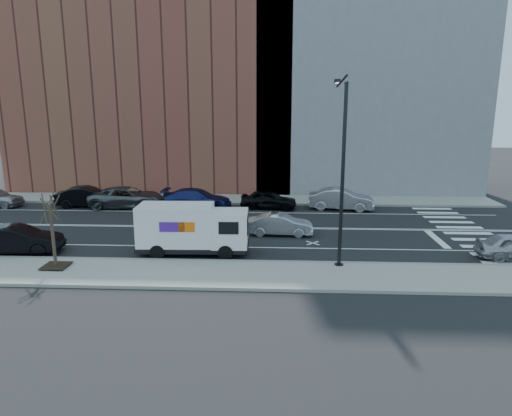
{
  "coord_description": "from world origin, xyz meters",
  "views": [
    {
      "loc": [
        3.9,
        -29.18,
        7.98
      ],
      "look_at": [
        2.5,
        -0.27,
        1.4
      ],
      "focal_mm": 32.0,
      "sensor_mm": 36.0,
      "label": 1
    }
  ],
  "objects": [
    {
      "name": "far_parked_f",
      "position": [
        8.8,
        5.67,
        0.82
      ],
      "size": [
        5.19,
        2.4,
        1.65
      ],
      "primitive_type": "imported",
      "rotation": [
        0.0,
        0.0,
        1.44
      ],
      "color": "#ADACB1",
      "rests_on": "ground"
    },
    {
      "name": "crosswalk",
      "position": [
        16.0,
        0.0,
        0.0
      ],
      "size": [
        3.0,
        14.0,
        0.01
      ],
      "primitive_type": null,
      "color": "white",
      "rests_on": "ground"
    },
    {
      "name": "far_parked_b",
      "position": [
        -11.24,
        5.77,
        0.8
      ],
      "size": [
        5.04,
        2.28,
        1.61
      ],
      "primitive_type": "imported",
      "rotation": [
        0.0,
        0.0,
        1.69
      ],
      "color": "black",
      "rests_on": "ground"
    },
    {
      "name": "street_tree",
      "position": [
        -7.0,
        -8.4,
        1.45
      ],
      "size": [
        1.2,
        1.2,
        3.75
      ],
      "color": "black",
      "rests_on": "ground"
    },
    {
      "name": "far_parked_d",
      "position": [
        -2.4,
        5.53,
        0.78
      ],
      "size": [
        5.45,
        2.37,
        1.56
      ],
      "primitive_type": "imported",
      "rotation": [
        0.0,
        0.0,
        1.54
      ],
      "color": "navy",
      "rests_on": "ground"
    },
    {
      "name": "ground",
      "position": [
        0.0,
        0.0,
        0.0
      ],
      "size": [
        120.0,
        120.0,
        0.0
      ],
      "primitive_type": "plane",
      "color": "black",
      "rests_on": "ground"
    },
    {
      "name": "curb_far",
      "position": [
        0.0,
        7.0,
        0.08
      ],
      "size": [
        44.0,
        0.25,
        0.17
      ],
      "primitive_type": "cube",
      "color": "gray",
      "rests_on": "ground"
    },
    {
      "name": "road_markings",
      "position": [
        0.0,
        0.0,
        0.0
      ],
      "size": [
        40.0,
        8.6,
        0.01
      ],
      "primitive_type": null,
      "color": "white",
      "rests_on": "ground"
    },
    {
      "name": "streetlight",
      "position": [
        7.0,
        -6.91,
        5.08
      ],
      "size": [
        0.44,
        4.02,
        9.34
      ],
      "color": "black",
      "rests_on": "ground"
    },
    {
      "name": "bldg_brick",
      "position": [
        -8.0,
        15.6,
        11.0
      ],
      "size": [
        26.0,
        10.0,
        22.0
      ],
      "primitive_type": "cube",
      "color": "brown",
      "rests_on": "ground"
    },
    {
      "name": "driving_sedan",
      "position": [
        4.08,
        -1.61,
        0.67
      ],
      "size": [
        4.11,
        1.56,
        1.34
      ],
      "primitive_type": "imported",
      "rotation": [
        0.0,
        0.0,
        1.54
      ],
      "color": "#B9B9BE",
      "rests_on": "ground"
    },
    {
      "name": "far_parked_c",
      "position": [
        -8.0,
        5.65,
        0.82
      ],
      "size": [
        5.99,
        2.97,
        1.63
      ],
      "primitive_type": "imported",
      "rotation": [
        0.0,
        0.0,
        1.62
      ],
      "color": "#4F5357",
      "rests_on": "ground"
    },
    {
      "name": "fedex_van",
      "position": [
        -0.71,
        -5.6,
        1.44
      ],
      "size": [
        6.06,
        2.27,
        2.74
      ],
      "rotation": [
        0.0,
        0.0,
        0.03
      ],
      "color": "black",
      "rests_on": "ground"
    },
    {
      "name": "sidewalk_near",
      "position": [
        0.0,
        -8.8,
        0.07
      ],
      "size": [
        44.0,
        3.6,
        0.15
      ],
      "primitive_type": "cube",
      "color": "gray",
      "rests_on": "ground"
    },
    {
      "name": "bldg_concrete",
      "position": [
        12.0,
        15.6,
        13.0
      ],
      "size": [
        20.0,
        10.0,
        26.0
      ],
      "primitive_type": "cube",
      "color": "slate",
      "rests_on": "ground"
    },
    {
      "name": "near_parked_rear_a",
      "position": [
        -10.28,
        -5.97,
        0.77
      ],
      "size": [
        4.84,
        2.19,
        1.54
      ],
      "primitive_type": "imported",
      "rotation": [
        0.0,
        0.0,
        1.69
      ],
      "color": "black",
      "rests_on": "ground"
    },
    {
      "name": "far_parked_e",
      "position": [
        3.2,
        5.7,
        0.74
      ],
      "size": [
        4.51,
        2.23,
        1.48
      ],
      "primitive_type": "imported",
      "rotation": [
        0.0,
        0.0,
        1.46
      ],
      "color": "black",
      "rests_on": "ground"
    },
    {
      "name": "curb_near",
      "position": [
        0.0,
        -7.0,
        0.08
      ],
      "size": [
        44.0,
        0.25,
        0.17
      ],
      "primitive_type": "cube",
      "color": "gray",
      "rests_on": "ground"
    },
    {
      "name": "sidewalk_far",
      "position": [
        0.0,
        8.8,
        0.07
      ],
      "size": [
        44.0,
        3.6,
        0.15
      ],
      "primitive_type": "cube",
      "color": "gray",
      "rests_on": "ground"
    }
  ]
}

